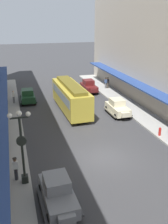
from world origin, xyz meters
TOP-DOWN VIEW (x-y plane):
  - ground_plane at (0.00, 0.00)m, footprint 200.00×200.00m
  - sidewalk_left at (-7.50, 0.00)m, footprint 3.00×60.00m
  - parked_car_0 at (4.83, 8.71)m, footprint 2.15×4.27m
  - parked_car_1 at (-4.79, 16.37)m, footprint 2.18×4.28m
  - parked_car_2 at (-4.64, -4.42)m, footprint 2.26×4.30m
  - parked_car_3 at (4.51, 18.89)m, footprint 2.16×4.27m
  - streetcar at (-0.08, 11.36)m, footprint 2.72×9.65m
  - lamp_post_with_clock at (-6.40, -1.73)m, footprint 1.42×0.44m
  - fire_hydrant at (6.35, 2.17)m, footprint 0.24×0.24m
  - pedestrian_0 at (-6.61, 16.11)m, footprint 0.36×0.24m
  - pedestrian_1 at (-6.95, -1.27)m, footprint 0.36×0.28m
  - pedestrian_2 at (7.92, 19.80)m, footprint 0.36×0.28m
  - pedestrian_3 at (7.53, 19.75)m, footprint 0.36×0.28m

SIDE VIEW (x-z plane):
  - ground_plane at x=0.00m, z-range 0.00..0.00m
  - sidewalk_left at x=-7.50m, z-range 0.00..0.15m
  - fire_hydrant at x=6.35m, z-range 0.15..0.97m
  - parked_car_0 at x=4.83m, z-range 0.02..1.86m
  - parked_car_1 at x=-4.79m, z-range 0.02..1.86m
  - parked_car_2 at x=-4.64m, z-range 0.02..1.86m
  - parked_car_3 at x=4.51m, z-range 0.02..1.86m
  - pedestrian_0 at x=-6.61m, z-range 0.17..1.81m
  - pedestrian_1 at x=-6.95m, z-range 0.18..1.85m
  - pedestrian_2 at x=7.92m, z-range 0.18..1.85m
  - pedestrian_3 at x=7.53m, z-range 0.18..1.85m
  - streetcar at x=-0.08m, z-range 0.17..3.63m
  - lamp_post_with_clock at x=-6.40m, z-range 0.41..5.57m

